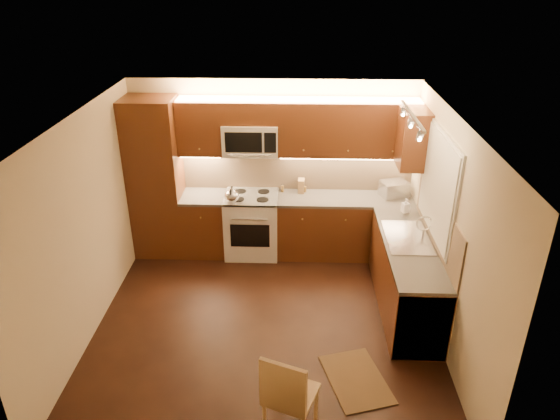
{
  "coord_description": "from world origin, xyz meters",
  "views": [
    {
      "loc": [
        0.35,
        -4.95,
        3.94
      ],
      "look_at": [
        0.15,
        0.55,
        1.25
      ],
      "focal_mm": 32.96,
      "sensor_mm": 36.0,
      "label": 1
    }
  ],
  "objects_px": {
    "microwave": "(251,139)",
    "sink": "(408,232)",
    "stove": "(252,224)",
    "kettle": "(232,194)",
    "dining_chair": "(291,392)",
    "toaster_oven": "(394,189)",
    "knife_block": "(301,186)",
    "soap_bottle": "(406,205)"
  },
  "relations": [
    {
      "from": "toaster_oven",
      "to": "soap_bottle",
      "type": "bearing_deg",
      "value": -101.09
    },
    {
      "from": "kettle",
      "to": "sink",
      "type": "bearing_deg",
      "value": -18.48
    },
    {
      "from": "microwave",
      "to": "soap_bottle",
      "type": "height_order",
      "value": "microwave"
    },
    {
      "from": "stove",
      "to": "toaster_oven",
      "type": "height_order",
      "value": "toaster_oven"
    },
    {
      "from": "kettle",
      "to": "knife_block",
      "type": "bearing_deg",
      "value": 26.72
    },
    {
      "from": "stove",
      "to": "dining_chair",
      "type": "xyz_separation_m",
      "value": [
        0.62,
        -3.23,
        0.02
      ]
    },
    {
      "from": "sink",
      "to": "kettle",
      "type": "distance_m",
      "value": 2.42
    },
    {
      "from": "microwave",
      "to": "sink",
      "type": "xyz_separation_m",
      "value": [
        2.0,
        -1.26,
        -0.74
      ]
    },
    {
      "from": "stove",
      "to": "kettle",
      "type": "bearing_deg",
      "value": -138.87
    },
    {
      "from": "sink",
      "to": "soap_bottle",
      "type": "height_order",
      "value": "soap_bottle"
    },
    {
      "from": "microwave",
      "to": "dining_chair",
      "type": "bearing_deg",
      "value": -79.52
    },
    {
      "from": "kettle",
      "to": "toaster_oven",
      "type": "bearing_deg",
      "value": 11.84
    },
    {
      "from": "soap_bottle",
      "to": "stove",
      "type": "bearing_deg",
      "value": 150.33
    },
    {
      "from": "stove",
      "to": "toaster_oven",
      "type": "bearing_deg",
      "value": 3.26
    },
    {
      "from": "soap_bottle",
      "to": "sink",
      "type": "bearing_deg",
      "value": -116.58
    },
    {
      "from": "sink",
      "to": "knife_block",
      "type": "height_order",
      "value": "knife_block"
    },
    {
      "from": "kettle",
      "to": "dining_chair",
      "type": "bearing_deg",
      "value": -70.36
    },
    {
      "from": "knife_block",
      "to": "dining_chair",
      "type": "xyz_separation_m",
      "value": [
        -0.09,
        -3.43,
        -0.52
      ]
    },
    {
      "from": "knife_block",
      "to": "soap_bottle",
      "type": "relative_size",
      "value": 1.03
    },
    {
      "from": "stove",
      "to": "dining_chair",
      "type": "relative_size",
      "value": 0.96
    },
    {
      "from": "sink",
      "to": "dining_chair",
      "type": "relative_size",
      "value": 0.9
    },
    {
      "from": "kettle",
      "to": "knife_block",
      "type": "xyz_separation_m",
      "value": [
        0.96,
        0.41,
        -0.04
      ]
    },
    {
      "from": "stove",
      "to": "toaster_oven",
      "type": "relative_size",
      "value": 2.55
    },
    {
      "from": "toaster_oven",
      "to": "dining_chair",
      "type": "xyz_separation_m",
      "value": [
        -1.4,
        -3.35,
        -0.53
      ]
    },
    {
      "from": "kettle",
      "to": "microwave",
      "type": "bearing_deg",
      "value": 58.39
    },
    {
      "from": "toaster_oven",
      "to": "soap_bottle",
      "type": "distance_m",
      "value": 0.53
    },
    {
      "from": "microwave",
      "to": "knife_block",
      "type": "xyz_separation_m",
      "value": [
        0.71,
        0.06,
        -0.72
      ]
    },
    {
      "from": "kettle",
      "to": "dining_chair",
      "type": "height_order",
      "value": "kettle"
    },
    {
      "from": "sink",
      "to": "toaster_oven",
      "type": "distance_m",
      "value": 1.24
    },
    {
      "from": "microwave",
      "to": "knife_block",
      "type": "relative_size",
      "value": 3.8
    },
    {
      "from": "kettle",
      "to": "dining_chair",
      "type": "distance_m",
      "value": 3.19
    },
    {
      "from": "sink",
      "to": "kettle",
      "type": "xyz_separation_m",
      "value": [
        -2.25,
        0.91,
        0.06
      ]
    },
    {
      "from": "sink",
      "to": "dining_chair",
      "type": "bearing_deg",
      "value": -123.15
    },
    {
      "from": "stove",
      "to": "sink",
      "type": "relative_size",
      "value": 1.07
    },
    {
      "from": "stove",
      "to": "soap_bottle",
      "type": "xyz_separation_m",
      "value": [
        2.1,
        -0.41,
        0.54
      ]
    },
    {
      "from": "dining_chair",
      "to": "toaster_oven",
      "type": "bearing_deg",
      "value": 88.18
    },
    {
      "from": "microwave",
      "to": "dining_chair",
      "type": "relative_size",
      "value": 0.79
    },
    {
      "from": "sink",
      "to": "stove",
      "type": "bearing_deg",
      "value": 150.64
    },
    {
      "from": "soap_bottle",
      "to": "dining_chair",
      "type": "bearing_deg",
      "value": -136.26
    },
    {
      "from": "toaster_oven",
      "to": "knife_block",
      "type": "height_order",
      "value": "toaster_oven"
    },
    {
      "from": "sink",
      "to": "toaster_oven",
      "type": "bearing_deg",
      "value": 88.78
    },
    {
      "from": "dining_chair",
      "to": "sink",
      "type": "bearing_deg",
      "value": 77.77
    }
  ]
}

